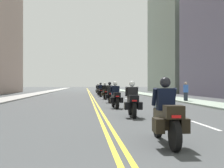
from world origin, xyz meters
TOP-DOWN VIEW (x-y plane):
  - ground_plane at (0.00, 48.00)m, footprint 264.00×264.00m
  - sidewalk_left at (-8.03, 48.00)m, footprint 2.42×144.00m
  - sidewalk_right at (8.03, 48.00)m, footprint 2.42×144.00m
  - centreline_yellow_inner at (-0.12, 48.00)m, footprint 0.12×132.00m
  - centreline_yellow_outer at (0.12, 48.00)m, footprint 0.12×132.00m
  - lane_dashes_white at (3.41, 29.00)m, footprint 0.14×56.40m
  - building_right_2 at (17.61, 49.94)m, footprint 9.17×19.06m
  - motorcycle_0 at (1.19, 5.07)m, footprint 0.77×2.28m
  - motorcycle_1 at (1.34, 10.80)m, footprint 0.78×2.14m
  - motorcycle_2 at (1.11, 15.54)m, footprint 0.78×2.17m
  - motorcycle_3 at (1.21, 20.70)m, footprint 0.76×2.07m
  - motorcycle_4 at (1.20, 25.88)m, footprint 0.77×2.16m
  - motorcycle_5 at (1.10, 31.65)m, footprint 0.78×2.21m
  - motorcycle_6 at (1.08, 36.37)m, footprint 0.78×2.10m
  - motorcycle_7 at (1.21, 41.56)m, footprint 0.77×2.29m
  - pedestrian_0 at (7.40, 20.60)m, footprint 0.37×0.24m

SIDE VIEW (x-z plane):
  - ground_plane at x=0.00m, z-range 0.00..0.00m
  - centreline_yellow_inner at x=-0.12m, z-range 0.00..0.01m
  - centreline_yellow_outer at x=0.12m, z-range 0.00..0.01m
  - lane_dashes_white at x=3.41m, z-range 0.00..0.01m
  - sidewalk_left at x=-8.03m, z-range 0.00..0.12m
  - sidewalk_right at x=8.03m, z-range 0.00..0.12m
  - motorcycle_1 at x=1.34m, z-range -0.15..1.44m
  - motorcycle_2 at x=1.11m, z-range -0.16..1.46m
  - motorcycle_6 at x=1.08m, z-range -0.13..1.43m
  - motorcycle_0 at x=1.19m, z-range -0.15..1.46m
  - motorcycle_7 at x=1.21m, z-range -0.15..1.47m
  - motorcycle_4 at x=1.20m, z-range -0.16..1.49m
  - motorcycle_3 at x=1.21m, z-range -0.15..1.49m
  - motorcycle_5 at x=1.10m, z-range -0.17..1.51m
  - pedestrian_0 at x=7.40m, z-range 0.02..1.67m
  - building_right_2 at x=17.61m, z-range 0.00..27.60m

